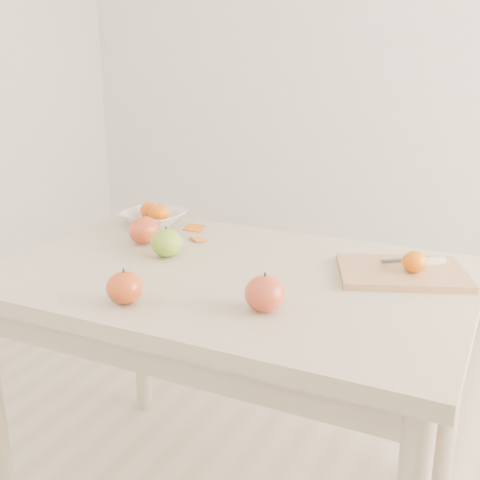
% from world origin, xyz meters
% --- Properties ---
extents(table, '(1.20, 0.80, 0.75)m').
position_xyz_m(table, '(0.00, 0.00, 0.65)').
color(table, '#C3B394').
rests_on(table, ground).
extents(cutting_board, '(0.37, 0.33, 0.02)m').
position_xyz_m(cutting_board, '(0.40, 0.16, 0.76)').
color(cutting_board, tan).
rests_on(cutting_board, table).
extents(board_tangerine, '(0.06, 0.06, 0.05)m').
position_xyz_m(board_tangerine, '(0.43, 0.15, 0.80)').
color(board_tangerine, '#D16607').
rests_on(board_tangerine, cutting_board).
extents(fruit_bowl, '(0.20, 0.20, 0.05)m').
position_xyz_m(fruit_bowl, '(-0.42, 0.27, 0.77)').
color(fruit_bowl, white).
rests_on(fruit_bowl, table).
extents(bowl_tangerine_near, '(0.06, 0.06, 0.05)m').
position_xyz_m(bowl_tangerine_near, '(-0.44, 0.28, 0.80)').
color(bowl_tangerine_near, '#CA5907').
rests_on(bowl_tangerine_near, fruit_bowl).
extents(bowl_tangerine_far, '(0.07, 0.07, 0.06)m').
position_xyz_m(bowl_tangerine_far, '(-0.39, 0.26, 0.80)').
color(bowl_tangerine_far, '#D75F07').
rests_on(bowl_tangerine_far, fruit_bowl).
extents(orange_peel_a, '(0.06, 0.05, 0.01)m').
position_xyz_m(orange_peel_a, '(-0.27, 0.28, 0.75)').
color(orange_peel_a, '#D7570F').
rests_on(orange_peel_a, table).
extents(orange_peel_b, '(0.06, 0.05, 0.01)m').
position_xyz_m(orange_peel_b, '(-0.21, 0.19, 0.75)').
color(orange_peel_b, orange).
rests_on(orange_peel_b, table).
extents(paring_knife, '(0.16, 0.09, 0.01)m').
position_xyz_m(paring_knife, '(0.45, 0.23, 0.78)').
color(paring_knife, white).
rests_on(paring_knife, cutting_board).
extents(apple_green, '(0.09, 0.09, 0.08)m').
position_xyz_m(apple_green, '(-0.21, 0.03, 0.79)').
color(apple_green, '#659D1D').
rests_on(apple_green, table).
extents(apple_red_b, '(0.09, 0.09, 0.08)m').
position_xyz_m(apple_red_b, '(-0.34, 0.10, 0.79)').
color(apple_red_b, maroon).
rests_on(apple_red_b, table).
extents(apple_red_e, '(0.09, 0.09, 0.08)m').
position_xyz_m(apple_red_e, '(0.18, -0.19, 0.79)').
color(apple_red_e, maroon).
rests_on(apple_red_e, table).
extents(apple_red_c, '(0.08, 0.08, 0.07)m').
position_xyz_m(apple_red_c, '(-0.13, -0.29, 0.79)').
color(apple_red_c, maroon).
rests_on(apple_red_c, table).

